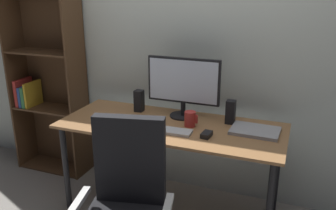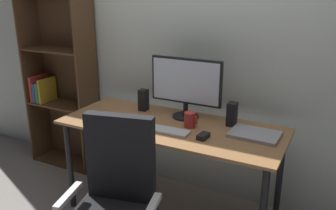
{
  "view_description": "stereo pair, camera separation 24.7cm",
  "coord_description": "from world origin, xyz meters",
  "px_view_note": "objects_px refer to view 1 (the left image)",
  "views": [
    {
      "loc": [
        0.83,
        -2.2,
        1.68
      ],
      "look_at": [
        -0.02,
        -0.02,
        0.89
      ],
      "focal_mm": 37.91,
      "sensor_mm": 36.0,
      "label": 1
    },
    {
      "loc": [
        1.06,
        -2.1,
        1.68
      ],
      "look_at": [
        -0.02,
        -0.02,
        0.89
      ],
      "focal_mm": 37.91,
      "sensor_mm": 36.0,
      "label": 2
    }
  ],
  "objects_px": {
    "coffee_mug": "(190,119)",
    "laptop": "(255,131)",
    "speaker_left": "(139,101)",
    "desk": "(171,136)",
    "speaker_right": "(231,112)",
    "bookshelf": "(47,82)",
    "mouse": "(207,135)",
    "monitor": "(183,84)",
    "keyboard": "(170,131)"
  },
  "relations": [
    {
      "from": "coffee_mug",
      "to": "laptop",
      "type": "bearing_deg",
      "value": 6.81
    },
    {
      "from": "laptop",
      "to": "speaker_left",
      "type": "bearing_deg",
      "value": 175.4
    },
    {
      "from": "desk",
      "to": "speaker_left",
      "type": "xyz_separation_m",
      "value": [
        -0.33,
        0.18,
        0.17
      ]
    },
    {
      "from": "speaker_right",
      "to": "bookshelf",
      "type": "distance_m",
      "value": 1.73
    },
    {
      "from": "desk",
      "to": "speaker_right",
      "type": "height_order",
      "value": "speaker_right"
    },
    {
      "from": "speaker_left",
      "to": "bookshelf",
      "type": "xyz_separation_m",
      "value": [
        -1.0,
        0.15,
        0.03
      ]
    },
    {
      "from": "coffee_mug",
      "to": "mouse",
      "type": "bearing_deg",
      "value": -41.5
    },
    {
      "from": "desk",
      "to": "speaker_right",
      "type": "distance_m",
      "value": 0.46
    },
    {
      "from": "monitor",
      "to": "speaker_right",
      "type": "relative_size",
      "value": 3.24
    },
    {
      "from": "mouse",
      "to": "laptop",
      "type": "height_order",
      "value": "mouse"
    },
    {
      "from": "laptop",
      "to": "speaker_right",
      "type": "height_order",
      "value": "speaker_right"
    },
    {
      "from": "keyboard",
      "to": "bookshelf",
      "type": "height_order",
      "value": "bookshelf"
    },
    {
      "from": "bookshelf",
      "to": "desk",
      "type": "bearing_deg",
      "value": -13.79
    },
    {
      "from": "speaker_left",
      "to": "bookshelf",
      "type": "relative_size",
      "value": 0.1
    },
    {
      "from": "mouse",
      "to": "speaker_left",
      "type": "height_order",
      "value": "speaker_left"
    },
    {
      "from": "desk",
      "to": "mouse",
      "type": "xyz_separation_m",
      "value": [
        0.29,
        -0.12,
        0.1
      ]
    },
    {
      "from": "mouse",
      "to": "coffee_mug",
      "type": "bearing_deg",
      "value": 143.81
    },
    {
      "from": "monitor",
      "to": "speaker_left",
      "type": "xyz_separation_m",
      "value": [
        -0.36,
        -0.01,
        -0.17
      ]
    },
    {
      "from": "speaker_left",
      "to": "bookshelf",
      "type": "bearing_deg",
      "value": 171.55
    },
    {
      "from": "desk",
      "to": "mouse",
      "type": "height_order",
      "value": "mouse"
    },
    {
      "from": "mouse",
      "to": "coffee_mug",
      "type": "relative_size",
      "value": 0.89
    },
    {
      "from": "desk",
      "to": "speaker_left",
      "type": "distance_m",
      "value": 0.42
    },
    {
      "from": "desk",
      "to": "keyboard",
      "type": "relative_size",
      "value": 5.53
    },
    {
      "from": "mouse",
      "to": "coffee_mug",
      "type": "distance_m",
      "value": 0.21
    },
    {
      "from": "desk",
      "to": "laptop",
      "type": "relative_size",
      "value": 5.01
    },
    {
      "from": "keyboard",
      "to": "bookshelf",
      "type": "relative_size",
      "value": 0.17
    },
    {
      "from": "desk",
      "to": "keyboard",
      "type": "bearing_deg",
      "value": -70.85
    },
    {
      "from": "laptop",
      "to": "bookshelf",
      "type": "xyz_separation_m",
      "value": [
        -1.91,
        0.25,
        0.1
      ]
    },
    {
      "from": "keyboard",
      "to": "speaker_right",
      "type": "relative_size",
      "value": 1.71
    },
    {
      "from": "desk",
      "to": "speaker_right",
      "type": "xyz_separation_m",
      "value": [
        0.39,
        0.18,
        0.17
      ]
    },
    {
      "from": "desk",
      "to": "bookshelf",
      "type": "height_order",
      "value": "bookshelf"
    },
    {
      "from": "desk",
      "to": "speaker_left",
      "type": "height_order",
      "value": "speaker_left"
    },
    {
      "from": "speaker_left",
      "to": "bookshelf",
      "type": "distance_m",
      "value": 1.01
    },
    {
      "from": "monitor",
      "to": "bookshelf",
      "type": "distance_m",
      "value": 1.37
    },
    {
      "from": "speaker_left",
      "to": "bookshelf",
      "type": "height_order",
      "value": "bookshelf"
    },
    {
      "from": "speaker_right",
      "to": "mouse",
      "type": "bearing_deg",
      "value": -107.31
    },
    {
      "from": "keyboard",
      "to": "speaker_left",
      "type": "distance_m",
      "value": 0.5
    },
    {
      "from": "keyboard",
      "to": "bookshelf",
      "type": "bearing_deg",
      "value": 160.12
    },
    {
      "from": "mouse",
      "to": "laptop",
      "type": "bearing_deg",
      "value": 39.35
    },
    {
      "from": "speaker_left",
      "to": "speaker_right",
      "type": "xyz_separation_m",
      "value": [
        0.72,
        0.0,
        0.0
      ]
    },
    {
      "from": "desk",
      "to": "keyboard",
      "type": "xyz_separation_m",
      "value": [
        0.05,
        -0.13,
        0.1
      ]
    },
    {
      "from": "coffee_mug",
      "to": "desk",
      "type": "bearing_deg",
      "value": -171.67
    },
    {
      "from": "mouse",
      "to": "bookshelf",
      "type": "bearing_deg",
      "value": 169.94
    },
    {
      "from": "desk",
      "to": "bookshelf",
      "type": "distance_m",
      "value": 1.39
    },
    {
      "from": "laptop",
      "to": "keyboard",
      "type": "bearing_deg",
      "value": -157.13
    },
    {
      "from": "mouse",
      "to": "speaker_left",
      "type": "relative_size",
      "value": 0.56
    },
    {
      "from": "monitor",
      "to": "speaker_right",
      "type": "distance_m",
      "value": 0.4
    },
    {
      "from": "desk",
      "to": "bookshelf",
      "type": "bearing_deg",
      "value": 166.21
    },
    {
      "from": "monitor",
      "to": "speaker_left",
      "type": "distance_m",
      "value": 0.4
    },
    {
      "from": "desk",
      "to": "monitor",
      "type": "distance_m",
      "value": 0.39
    }
  ]
}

